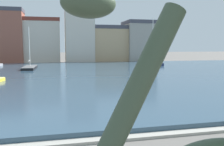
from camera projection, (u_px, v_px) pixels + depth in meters
harbor_water at (92, 74)px, 30.91m from camera, size 81.76×42.42×0.33m
quay_edge_coping at (167, 134)px, 10.12m from camera, size 81.76×0.50×0.12m
sailboat_black at (30, 68)px, 36.99m from camera, size 1.78×7.09×6.56m
sailboat_navy at (152, 62)px, 46.02m from camera, size 2.65×9.16×8.88m
townhouse_tall_gabled at (5, 36)px, 52.58m from camera, size 8.00×5.81×11.76m
townhouse_narrow_midrow at (41, 41)px, 55.02m from camera, size 8.32×6.04×9.93m
townhouse_end_terrace at (79, 34)px, 54.63m from camera, size 6.34×6.29×12.98m
townhouse_corner_house at (110, 44)px, 56.25m from camera, size 8.39×5.34×8.35m
townhouse_wide_warehouse at (139, 42)px, 58.00m from camera, size 6.72×7.77×9.58m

